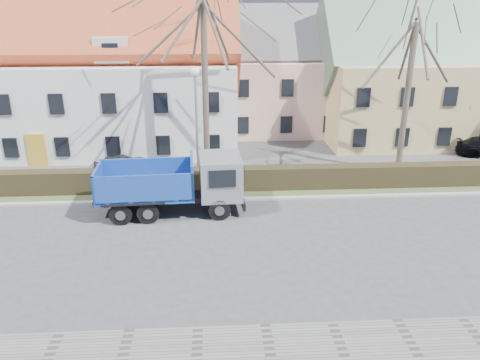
{
  "coord_description": "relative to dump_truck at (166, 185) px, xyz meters",
  "views": [
    {
      "loc": [
        -1.58,
        -18.69,
        10.03
      ],
      "look_at": [
        -0.28,
        3.46,
        1.6
      ],
      "focal_mm": 35.0,
      "sensor_mm": 36.0,
      "label": 1
    }
  ],
  "objects": [
    {
      "name": "cart_frame",
      "position": [
        -3.66,
        0.9,
        -1.19
      ],
      "size": [
        0.78,
        0.6,
        0.63
      ],
      "primitive_type": null,
      "rotation": [
        0.0,
        0.0,
        -0.35
      ],
      "color": "silver",
      "rests_on": "ground"
    },
    {
      "name": "ground",
      "position": [
        4.02,
        -3.23,
        -1.51
      ],
      "size": [
        120.0,
        120.0,
        0.0
      ],
      "primitive_type": "plane",
      "color": "#3E3E40"
    },
    {
      "name": "grass_strip",
      "position": [
        4.02,
        2.97,
        -1.46
      ],
      "size": [
        80.0,
        3.0,
        0.1
      ],
      "primitive_type": "cube",
      "color": "#3F4C2A",
      "rests_on": "ground"
    },
    {
      "name": "building_pink",
      "position": [
        8.02,
        16.77,
        2.49
      ],
      "size": [
        10.8,
        8.8,
        8.0
      ],
      "primitive_type": null,
      "color": "beige",
      "rests_on": "ground"
    },
    {
      "name": "building_yellow",
      "position": [
        20.02,
        13.77,
        2.74
      ],
      "size": [
        18.8,
        10.8,
        8.5
      ],
      "primitive_type": null,
      "color": "tan",
      "rests_on": "ground"
    },
    {
      "name": "hedge",
      "position": [
        4.02,
        2.77,
        -0.86
      ],
      "size": [
        60.0,
        0.9,
        1.3
      ],
      "primitive_type": "cube",
      "color": "black",
      "rests_on": "ground"
    },
    {
      "name": "building_white",
      "position": [
        -8.98,
        12.77,
        3.24
      ],
      "size": [
        26.8,
        10.8,
        9.5
      ],
      "primitive_type": null,
      "color": "silver",
      "rests_on": "ground"
    },
    {
      "name": "curb_far",
      "position": [
        4.02,
        1.37,
        -1.45
      ],
      "size": [
        80.0,
        0.3,
        0.12
      ],
      "primitive_type": "cube",
      "color": "#A09B91",
      "rests_on": "ground"
    },
    {
      "name": "parked_car_a",
      "position": [
        -3.37,
        6.33,
        -0.92
      ],
      "size": [
        3.7,
        2.68,
        1.17
      ],
      "primitive_type": "imported",
      "rotation": [
        0.0,
        0.0,
        2.0
      ],
      "color": "black",
      "rests_on": "ground"
    },
    {
      "name": "dump_truck",
      "position": [
        0.0,
        0.0,
        0.0
      ],
      "size": [
        7.68,
        3.2,
        3.01
      ],
      "primitive_type": null,
      "rotation": [
        0.0,
        0.0,
        0.05
      ],
      "color": "navy",
      "rests_on": "ground"
    },
    {
      "name": "tree_1",
      "position": [
        2.02,
        5.27,
        4.82
      ],
      "size": [
        9.2,
        9.2,
        12.65
      ],
      "primitive_type": null,
      "color": "#4E4136",
      "rests_on": "ground"
    },
    {
      "name": "streetlight",
      "position": [
        1.51,
        3.77,
        1.94
      ],
      "size": [
        0.54,
        0.54,
        6.89
      ],
      "primitive_type": null,
      "color": "#9C9E9F",
      "rests_on": "ground"
    },
    {
      "name": "tree_2",
      "position": [
        14.02,
        5.27,
        3.99
      ],
      "size": [
        8.0,
        8.0,
        11.0
      ],
      "primitive_type": null,
      "color": "#4E4136",
      "rests_on": "ground"
    }
  ]
}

